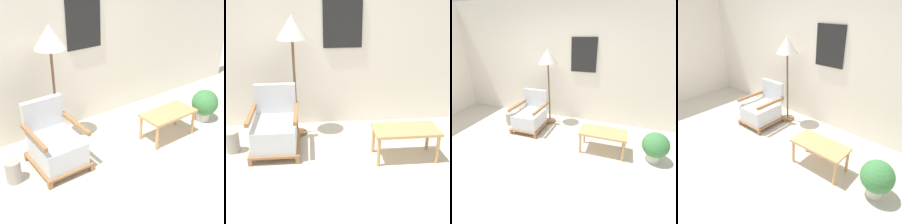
# 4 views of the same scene
# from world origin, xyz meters

# --- Properties ---
(ground_plane) EXTENTS (14.00, 14.00, 0.00)m
(ground_plane) POSITION_xyz_m (0.00, 0.00, 0.00)
(ground_plane) COLOR beige
(wall_back) EXTENTS (8.00, 0.09, 2.70)m
(wall_back) POSITION_xyz_m (0.00, 2.15, 1.35)
(wall_back) COLOR silver
(wall_back) RESTS_ON ground_plane
(armchair) EXTENTS (0.62, 0.74, 0.82)m
(armchair) POSITION_xyz_m (-0.44, 1.32, 0.30)
(armchair) COLOR olive
(armchair) RESTS_ON ground_plane
(floor_lamp) EXTENTS (0.41, 0.41, 1.69)m
(floor_lamp) POSITION_xyz_m (-0.17, 1.77, 1.45)
(floor_lamp) COLOR brown
(floor_lamp) RESTS_ON ground_plane
(coffee_table) EXTENTS (0.81, 0.42, 0.41)m
(coffee_table) POSITION_xyz_m (1.19, 0.96, 0.35)
(coffee_table) COLOR tan
(coffee_table) RESTS_ON ground_plane
(vase) EXTENTS (0.19, 0.19, 0.29)m
(vase) POSITION_xyz_m (-1.01, 1.33, 0.14)
(vase) COLOR #9E998E
(vase) RESTS_ON ground_plane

